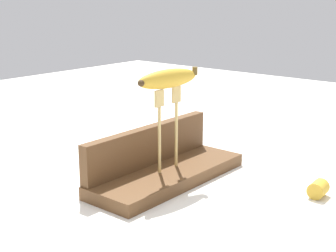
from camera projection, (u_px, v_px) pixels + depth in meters
ground_plane at (168, 181)px, 1.13m from camera, size 3.00×3.00×0.00m
wooden_board at (168, 175)px, 1.12m from camera, size 0.40×0.14×0.03m
board_backstop at (149, 145)px, 1.14m from camera, size 0.39×0.02×0.09m
fork_stand_center at (170, 122)px, 1.09m from camera, size 0.08×0.01×0.18m
banana_raised_center at (170, 79)px, 1.06m from camera, size 0.17×0.05×0.04m
banana_chunk_near at (318, 189)px, 1.03m from camera, size 0.05×0.04×0.04m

